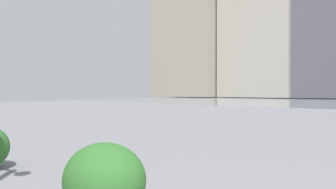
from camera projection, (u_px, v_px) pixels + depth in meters
The scene contains 3 objects.
building_annex at pixel (260, 35), 69.06m from camera, with size 15.17×10.81×28.61m.
building_highrise at pixel (191, 43), 75.97m from camera, with size 15.53×10.91×27.17m.
shrub_round at pixel (104, 180), 3.77m from camera, with size 1.02×0.92×0.87m.
Camera 1 is at (-0.48, 1.59, 1.49)m, focal length 34.43 mm.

